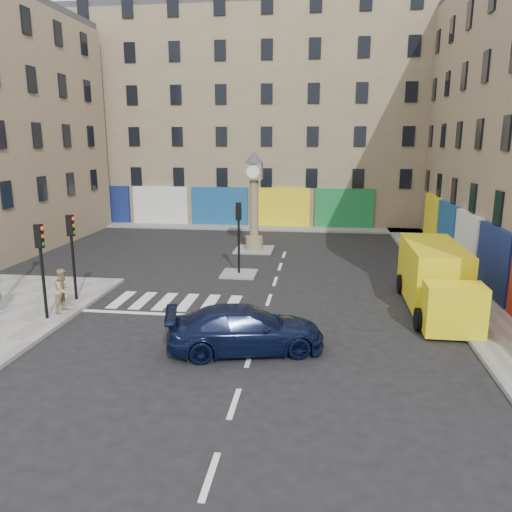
% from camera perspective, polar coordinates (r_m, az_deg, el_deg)
% --- Properties ---
extents(ground, '(120.00, 120.00, 0.00)m').
position_cam_1_polar(ground, '(18.44, 0.19, -8.89)').
color(ground, black).
rests_on(ground, ground).
extents(sidewalk_right, '(2.60, 30.00, 0.15)m').
position_cam_1_polar(sidewalk_right, '(28.58, 20.43, -1.57)').
color(sidewalk_right, gray).
rests_on(sidewalk_right, ground).
extents(sidewalk_far, '(32.00, 2.40, 0.15)m').
position_cam_1_polar(sidewalk_far, '(40.23, -1.50, 3.31)').
color(sidewalk_far, gray).
rests_on(sidewalk_far, ground).
extents(island_near, '(1.80, 1.80, 0.12)m').
position_cam_1_polar(island_near, '(26.22, -1.95, -2.05)').
color(island_near, gray).
rests_on(island_near, ground).
extents(island_far, '(2.40, 2.40, 0.12)m').
position_cam_1_polar(island_far, '(31.98, -0.22, 0.74)').
color(island_far, gray).
rests_on(island_far, ground).
extents(building_far, '(32.00, 10.00, 17.00)m').
position_cam_1_polar(building_far, '(45.41, -0.40, 15.11)').
color(building_far, '#8D7C5E').
rests_on(building_far, ground).
extents(traffic_light_left_near, '(0.28, 0.22, 3.70)m').
position_cam_1_polar(traffic_light_left_near, '(20.55, -23.36, -0.03)').
color(traffic_light_left_near, black).
rests_on(traffic_light_left_near, sidewalk_left).
extents(traffic_light_left_far, '(0.28, 0.22, 3.70)m').
position_cam_1_polar(traffic_light_left_far, '(22.59, -20.30, 1.34)').
color(traffic_light_left_far, black).
rests_on(traffic_light_left_far, sidewalk_left).
extents(traffic_light_island, '(0.28, 0.22, 3.70)m').
position_cam_1_polar(traffic_light_island, '(25.67, -2.00, 3.41)').
color(traffic_light_island, black).
rests_on(traffic_light_island, island_near).
extents(clock_pillar, '(1.20, 1.20, 6.10)m').
position_cam_1_polar(clock_pillar, '(31.42, -0.22, 6.96)').
color(clock_pillar, '#8B7B5B').
rests_on(clock_pillar, island_far).
extents(navy_sedan, '(5.60, 3.34, 1.52)m').
position_cam_1_polar(navy_sedan, '(16.81, -1.20, -8.35)').
color(navy_sedan, black).
rests_on(navy_sedan, ground).
extents(yellow_van, '(2.50, 7.16, 2.60)m').
position_cam_1_polar(yellow_van, '(22.10, 19.85, -2.42)').
color(yellow_van, yellow).
rests_on(yellow_van, ground).
extents(pedestrian_tan, '(0.84, 0.99, 1.77)m').
position_cam_1_polar(pedestrian_tan, '(21.49, -21.16, -3.67)').
color(pedestrian_tan, tan).
rests_on(pedestrian_tan, sidewalk_left).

